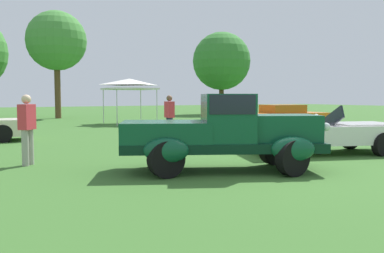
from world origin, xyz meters
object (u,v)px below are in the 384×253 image
at_px(canopy_tent_left_field, 129,83).
at_px(spectator_near_truck, 169,116).
at_px(show_car_orange, 285,117).
at_px(feature_pickup_truck, 223,132).
at_px(neighbor_convertible, 327,133).
at_px(spectator_between_cars, 27,127).

bearing_deg(canopy_tent_left_field, spectator_near_truck, -102.50).
bearing_deg(show_car_orange, feature_pickup_truck, -138.71).
xyz_separation_m(neighbor_convertible, canopy_tent_left_field, (-0.31, 14.89, 1.84)).
distance_m(spectator_between_cars, canopy_tent_left_field, 14.88).
xyz_separation_m(feature_pickup_truck, spectator_near_truck, (1.73, 6.11, 0.05)).
bearing_deg(neighbor_convertible, show_car_orange, 54.59).
bearing_deg(canopy_tent_left_field, feature_pickup_truck, -103.80).
xyz_separation_m(show_car_orange, spectator_between_cars, (-13.24, -5.50, 0.31)).
bearing_deg(canopy_tent_left_field, show_car_orange, -51.72).
bearing_deg(canopy_tent_left_field, neighbor_convertible, -88.80).
bearing_deg(spectator_near_truck, neighbor_convertible, -65.43).
distance_m(feature_pickup_truck, spectator_near_truck, 6.35).
relative_size(spectator_near_truck, spectator_between_cars, 1.00).
distance_m(spectator_near_truck, spectator_between_cars, 6.26).
bearing_deg(neighbor_convertible, spectator_near_truck, 114.57).
relative_size(show_car_orange, spectator_near_truck, 2.74).
distance_m(feature_pickup_truck, spectator_between_cars, 4.68).
height_order(feature_pickup_truck, neighbor_convertible, feature_pickup_truck).
relative_size(feature_pickup_truck, spectator_near_truck, 2.69).
bearing_deg(feature_pickup_truck, spectator_near_truck, 74.19).
xyz_separation_m(neighbor_convertible, spectator_near_truck, (-2.43, 5.32, 0.33)).
bearing_deg(show_car_orange, spectator_between_cars, -157.45).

